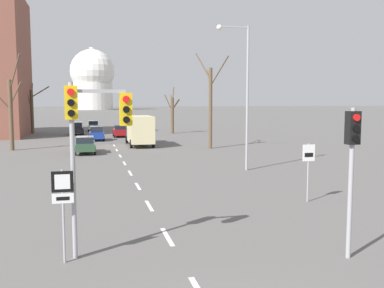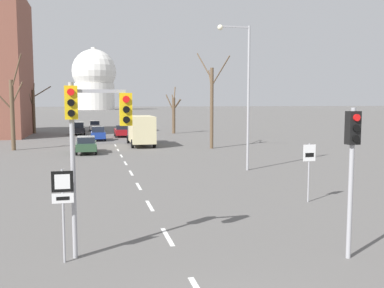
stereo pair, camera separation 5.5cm
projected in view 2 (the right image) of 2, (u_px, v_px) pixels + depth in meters
The scene contains 25 objects.
lane_stripe_1 at pixel (167, 237), 14.64m from camera, with size 0.16×2.00×0.01m, color silver.
lane_stripe_2 at pixel (150, 206), 18.99m from camera, with size 0.16×2.00×0.01m, color silver.
lane_stripe_3 at pixel (139, 186), 23.35m from camera, with size 0.16×2.00×0.01m, color silver.
lane_stripe_4 at pixel (131, 173), 27.71m from camera, with size 0.16×2.00×0.01m, color silver.
lane_stripe_5 at pixel (126, 163), 32.06m from camera, with size 0.16×2.00×0.01m, color silver.
lane_stripe_6 at pixel (121, 156), 36.42m from camera, with size 0.16×2.00×0.01m, color silver.
lane_stripe_7 at pixel (118, 150), 40.78m from camera, with size 0.16×2.00×0.01m, color silver.
lane_stripe_8 at pixel (115, 145), 45.14m from camera, with size 0.16×2.00×0.01m, color silver.
traffic_signal_near_left at pixel (91, 126), 12.41m from camera, with size 1.91×0.34×5.16m.
traffic_signal_near_right at pixel (352, 154), 12.34m from camera, with size 0.36×0.34×4.44m.
route_sign_post at pixel (63, 199), 12.11m from camera, with size 0.60×0.08×2.71m.
speed_limit_sign at pixel (309, 162), 19.54m from camera, with size 0.60×0.08×2.71m.
street_lamp_right at pixel (243, 84), 28.22m from camera, with size 2.24×0.36×9.55m.
sedan_near_left at pixel (86, 144), 38.25m from camera, with size 1.84×4.48×1.52m.
sedan_near_right at pixel (78, 128), 59.93m from camera, with size 1.80×3.97×1.77m.
sedan_mid_centre at pixel (122, 131), 56.09m from camera, with size 1.92×4.00×1.56m.
sedan_far_left at pixel (98, 134), 50.82m from camera, with size 1.75×3.81×1.69m.
sedan_far_right at pixel (95, 126), 67.82m from camera, with size 1.74×4.51×1.60m.
sedan_distant_centre at pixel (131, 125), 70.93m from camera, with size 1.70×3.98×1.52m.
delivery_truck at pixel (141, 129), 44.78m from camera, with size 2.44×7.20×3.14m.
bare_tree_left_near at pixel (12, 111), 40.26m from camera, with size 3.37×1.31×9.00m.
bare_tree_right_near at pixel (212, 104), 41.88m from camera, with size 2.29×5.16×9.40m.
bare_tree_left_far at pixel (34, 108), 61.87m from camera, with size 4.04×4.11×7.33m.
bare_tree_right_far at pixel (174, 113), 61.99m from camera, with size 2.09×2.69×6.79m.
capitol_dome at pixel (94, 80), 245.55m from camera, with size 25.04×25.04×35.37m.
Camera 2 is at (-2.47, -6.75, 4.61)m, focal length 40.00 mm.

